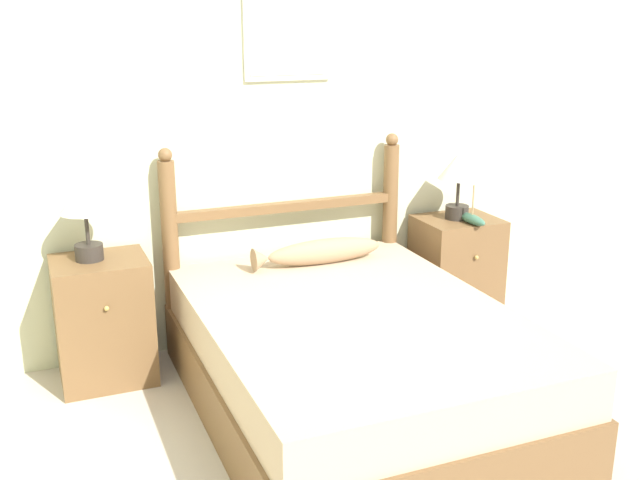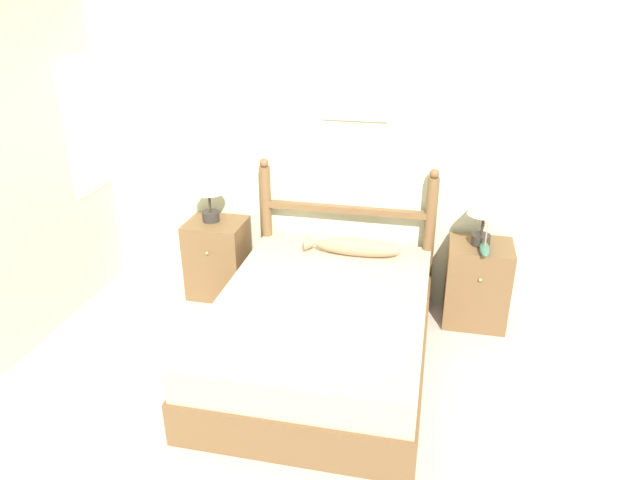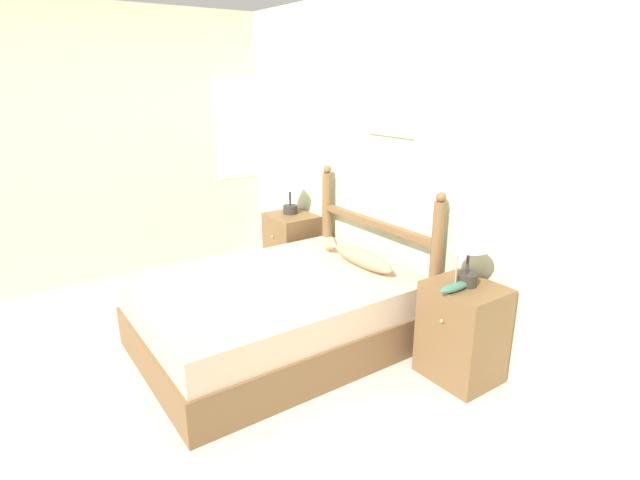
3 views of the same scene
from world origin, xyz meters
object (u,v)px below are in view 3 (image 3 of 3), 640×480
at_px(nightstand_right, 462,332).
at_px(table_lamp_right, 470,242).
at_px(table_lamp_left, 290,184).
at_px(nightstand_left, 292,247).
at_px(bed, 278,313).
at_px(fish_pillow, 359,257).
at_px(model_boat, 455,287).

xyz_separation_m(nightstand_right, table_lamp_right, (-0.01, 0.00, 0.61)).
bearing_deg(table_lamp_left, nightstand_left, -21.18).
height_order(bed, nightstand_left, nightstand_left).
distance_m(bed, fish_pillow, 0.76).
bearing_deg(table_lamp_right, fish_pillow, -173.96).
bearing_deg(nightstand_right, model_boat, -85.67).
bearing_deg(nightstand_left, table_lamp_right, 0.07).
distance_m(table_lamp_left, model_boat, 2.17).
xyz_separation_m(bed, nightstand_right, (1.05, 0.78, 0.07)).
bearing_deg(model_boat, bed, -148.48).
relative_size(table_lamp_right, fish_pillow, 0.55).
relative_size(bed, nightstand_right, 2.95).
distance_m(nightstand_right, table_lamp_right, 0.61).
relative_size(bed, nightstand_left, 2.95).
relative_size(table_lamp_left, fish_pillow, 0.55).
bearing_deg(table_lamp_left, model_boat, -3.79).
bearing_deg(table_lamp_left, nightstand_right, -0.41).
bearing_deg(nightstand_right, table_lamp_left, 179.59).
distance_m(bed, table_lamp_right, 1.47).
bearing_deg(nightstand_left, nightstand_right, 0.00).
bearing_deg(fish_pillow, model_boat, -1.82).
bearing_deg(fish_pillow, nightstand_right, 5.79).
height_order(bed, table_lamp_right, table_lamp_right).
distance_m(nightstand_right, table_lamp_left, 2.23).
xyz_separation_m(model_boat, fish_pillow, (-0.96, 0.03, -0.10)).
distance_m(table_lamp_right, fish_pillow, 1.01).
xyz_separation_m(nightstand_left, fish_pillow, (1.15, -0.10, 0.26)).
bearing_deg(nightstand_right, bed, -143.50).
height_order(table_lamp_left, fish_pillow, table_lamp_left).
bearing_deg(fish_pillow, bed, -98.25).
height_order(model_boat, fish_pillow, model_boat).
relative_size(nightstand_right, fish_pillow, 0.88).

